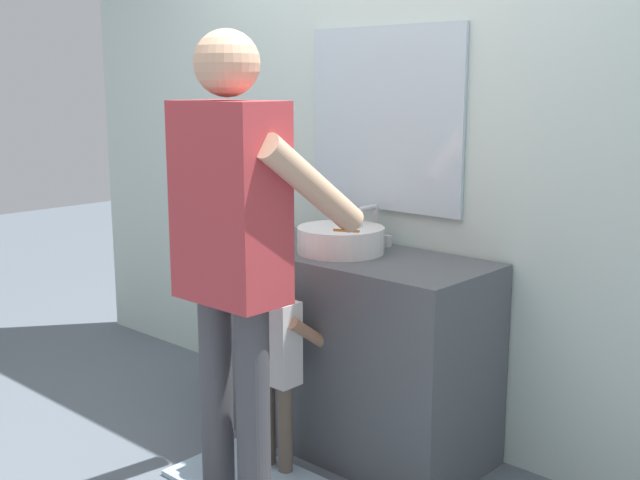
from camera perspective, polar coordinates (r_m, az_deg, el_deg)
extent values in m
plane|color=slate|center=(3.41, -1.76, -15.79)|extent=(14.00, 14.00, 0.00)
cube|color=silver|center=(3.51, 5.22, 7.93)|extent=(4.40, 0.08, 2.70)
cube|color=silver|center=(3.47, 4.71, 8.74)|extent=(0.81, 0.02, 0.79)
cube|color=#4C5156|center=(3.45, 1.70, -7.79)|extent=(1.30, 0.54, 0.85)
cylinder|color=silver|center=(3.31, 1.52, 0.01)|extent=(0.37, 0.37, 0.11)
cylinder|color=beige|center=(3.31, 1.52, 0.10)|extent=(0.30, 0.30, 0.09)
cylinder|color=#B7BABF|center=(3.48, 4.05, 1.14)|extent=(0.03, 0.03, 0.18)
cylinder|color=#B7BABF|center=(3.42, 3.45, 2.32)|extent=(0.02, 0.12, 0.02)
cylinder|color=#B7BABF|center=(3.53, 3.15, 0.24)|extent=(0.04, 0.04, 0.05)
cylinder|color=#B7BABF|center=(3.45, 4.95, -0.07)|extent=(0.04, 0.04, 0.05)
cylinder|color=silver|center=(3.58, -2.53, 0.76)|extent=(0.07, 0.07, 0.09)
cylinder|color=#E5387F|center=(3.57, -2.28, 1.59)|extent=(0.02, 0.02, 0.17)
cube|color=white|center=(3.56, -2.29, 3.10)|extent=(0.01, 0.02, 0.02)
cylinder|color=orange|center=(3.56, -2.32, 1.56)|extent=(0.01, 0.03, 0.17)
cube|color=white|center=(3.55, -2.33, 3.07)|extent=(0.01, 0.02, 0.02)
cylinder|color=#6B5B4C|center=(3.29, -3.78, -13.15)|extent=(0.06, 0.06, 0.39)
cylinder|color=#6B5B4C|center=(3.23, -2.55, -13.65)|extent=(0.06, 0.06, 0.39)
cube|color=white|center=(3.12, -3.24, -7.36)|extent=(0.19, 0.11, 0.34)
sphere|color=#A87A5B|center=(3.06, -3.29, -3.23)|extent=(0.11, 0.11, 0.11)
cylinder|color=#A87A5B|center=(3.25, -3.45, -6.09)|extent=(0.05, 0.23, 0.18)
cylinder|color=#A87A5B|center=(3.10, -0.69, -6.90)|extent=(0.05, 0.23, 0.18)
cylinder|color=#47474C|center=(3.01, -7.52, -11.35)|extent=(0.12, 0.12, 0.80)
cylinder|color=#47474C|center=(2.87, -4.88, -12.45)|extent=(0.12, 0.12, 0.80)
cube|color=#B7383D|center=(2.73, -6.57, 2.72)|extent=(0.40, 0.23, 0.70)
sphere|color=#D8A884|center=(2.70, -6.80, 12.65)|extent=(0.23, 0.23, 0.23)
cylinder|color=#D8A884|center=(3.01, -6.73, 4.67)|extent=(0.10, 0.48, 0.38)
cylinder|color=#D8A884|center=(2.69, -0.56, 3.97)|extent=(0.10, 0.48, 0.38)
cylinder|color=orange|center=(2.86, 1.94, 0.68)|extent=(0.01, 0.14, 0.03)
cube|color=white|center=(2.91, 2.90, 1.11)|extent=(0.01, 0.02, 0.02)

